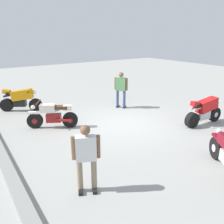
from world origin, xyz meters
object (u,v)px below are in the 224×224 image
object	(u,v)px
motorcycle_cream_vintage	(53,116)
person_in_white_shirt	(86,155)
person_in_green_shirt	(121,88)
motorcycle_orange_sportbike	(21,99)
motorcycle_red_sportbike	(205,110)

from	to	relation	value
motorcycle_cream_vintage	person_in_white_shirt	size ratio (longest dim) A/B	1.07
motorcycle_cream_vintage	person_in_green_shirt	xyz separation A→B (m)	(0.57, -3.70, 0.54)
motorcycle_orange_sportbike	person_in_green_shirt	size ratio (longest dim) A/B	0.98
motorcycle_cream_vintage	motorcycle_red_sportbike	bearing A→B (deg)	179.47
motorcycle_orange_sportbike	person_in_white_shirt	xyz separation A→B (m)	(-6.95, 0.23, 0.34)
motorcycle_red_sportbike	motorcycle_cream_vintage	xyz separation A→B (m)	(3.08, 5.19, -0.11)
motorcycle_cream_vintage	motorcycle_orange_sportbike	distance (m)	2.86
motorcycle_orange_sportbike	motorcycle_cream_vintage	bearing A→B (deg)	-46.81
motorcycle_cream_vintage	person_in_white_shirt	bearing A→B (deg)	110.21
person_in_green_shirt	person_in_white_shirt	world-z (taller)	person_in_green_shirt
motorcycle_red_sportbike	motorcycle_orange_sportbike	world-z (taller)	same
motorcycle_cream_vintage	person_in_white_shirt	xyz separation A→B (m)	(-4.14, 0.73, 0.45)
motorcycle_red_sportbike	person_in_white_shirt	distance (m)	6.02
motorcycle_red_sportbike	motorcycle_orange_sportbike	size ratio (longest dim) A/B	1.13
motorcycle_orange_sportbike	person_in_white_shirt	world-z (taller)	person_in_white_shirt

